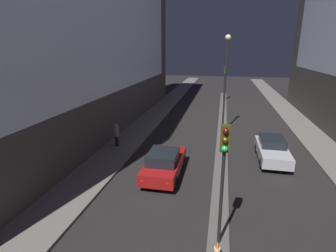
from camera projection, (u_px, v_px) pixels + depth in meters
median_strip at (222, 127)px, 24.31m from camera, size 0.82×37.90×0.10m
traffic_light_near at (224, 160)px, 8.79m from camera, size 0.32×0.42×4.58m
traffic_light_mid at (225, 76)px, 35.39m from camera, size 0.32×0.42×4.58m
street_lamp at (226, 71)px, 21.50m from camera, size 0.46×0.46×8.00m
traffic_cone_far at (217, 251)px, 8.89m from camera, size 0.47×0.47×0.77m
car_left_lane at (164, 163)px, 14.92m from camera, size 1.86×4.46×1.57m
car_right_lane at (272, 149)px, 16.98m from camera, size 1.75×4.30×1.49m
pedestrian_on_left_sidewalk at (117, 134)px, 19.11m from camera, size 0.35×0.35×1.68m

